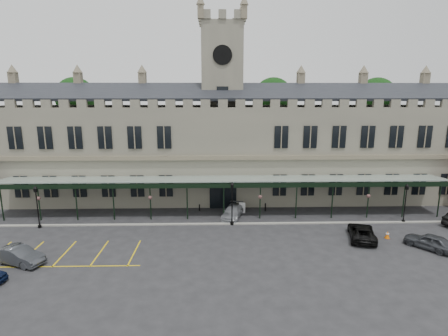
{
  "coord_description": "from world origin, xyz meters",
  "views": [
    {
      "loc": [
        -0.88,
        -29.39,
        13.58
      ],
      "look_at": [
        0.0,
        6.0,
        6.0
      ],
      "focal_mm": 28.0,
      "sensor_mm": 36.0,
      "label": 1
    }
  ],
  "objects_px": {
    "lamp_post_mid": "(232,199)",
    "traffic_cone": "(387,235)",
    "car_taxi": "(233,212)",
    "clock_tower": "(222,97)",
    "lamp_post_right": "(406,200)",
    "car_left_b": "(19,255)",
    "lamp_post_left": "(37,203)",
    "station_building": "(222,149)",
    "sign_board": "(242,208)",
    "car_right_a": "(429,241)",
    "car_van": "(362,232)"
  },
  "relations": [
    {
      "from": "lamp_post_mid",
      "to": "traffic_cone",
      "type": "xyz_separation_m",
      "value": [
        14.7,
        -3.89,
        -2.45
      ]
    },
    {
      "from": "car_taxi",
      "to": "clock_tower",
      "type": "bearing_deg",
      "value": 112.72
    },
    {
      "from": "lamp_post_right",
      "to": "car_left_b",
      "type": "distance_m",
      "value": 37.15
    },
    {
      "from": "clock_tower",
      "to": "car_left_b",
      "type": "relative_size",
      "value": 5.65
    },
    {
      "from": "lamp_post_left",
      "to": "car_taxi",
      "type": "xyz_separation_m",
      "value": [
        20.07,
        2.58,
        -2.02
      ]
    },
    {
      "from": "station_building",
      "to": "sign_board",
      "type": "xyz_separation_m",
      "value": [
        2.18,
        -6.87,
        -5.85
      ]
    },
    {
      "from": "station_building",
      "to": "car_right_a",
      "type": "height_order",
      "value": "station_building"
    },
    {
      "from": "station_building",
      "to": "clock_tower",
      "type": "relative_size",
      "value": 2.42
    },
    {
      "from": "lamp_post_mid",
      "to": "car_taxi",
      "type": "bearing_deg",
      "value": 85.45
    },
    {
      "from": "station_building",
      "to": "lamp_post_mid",
      "type": "xyz_separation_m",
      "value": [
        0.82,
        -10.55,
        -3.68
      ]
    },
    {
      "from": "lamp_post_mid",
      "to": "car_left_b",
      "type": "height_order",
      "value": "lamp_post_mid"
    },
    {
      "from": "clock_tower",
      "to": "car_left_b",
      "type": "height_order",
      "value": "clock_tower"
    },
    {
      "from": "lamp_post_left",
      "to": "lamp_post_mid",
      "type": "distance_m",
      "value": 19.9
    },
    {
      "from": "lamp_post_mid",
      "to": "clock_tower",
      "type": "bearing_deg",
      "value": 94.42
    },
    {
      "from": "lamp_post_mid",
      "to": "car_taxi",
      "type": "relative_size",
      "value": 1.05
    },
    {
      "from": "car_van",
      "to": "car_taxi",
      "type": "bearing_deg",
      "value": -11.79
    },
    {
      "from": "station_building",
      "to": "car_right_a",
      "type": "distance_m",
      "value": 25.36
    },
    {
      "from": "car_right_a",
      "to": "traffic_cone",
      "type": "bearing_deg",
      "value": -81.06
    },
    {
      "from": "car_taxi",
      "to": "car_van",
      "type": "xyz_separation_m",
      "value": [
        12.0,
        -6.18,
        0.03
      ]
    },
    {
      "from": "station_building",
      "to": "car_left_b",
      "type": "relative_size",
      "value": 13.67
    },
    {
      "from": "traffic_cone",
      "to": "lamp_post_mid",
      "type": "bearing_deg",
      "value": 165.18
    },
    {
      "from": "sign_board",
      "to": "car_van",
      "type": "xyz_separation_m",
      "value": [
        10.82,
        -7.62,
        0.06
      ]
    },
    {
      "from": "clock_tower",
      "to": "lamp_post_left",
      "type": "relative_size",
      "value": 5.51
    },
    {
      "from": "sign_board",
      "to": "car_left_b",
      "type": "xyz_separation_m",
      "value": [
        -19.07,
        -11.86,
        0.11
      ]
    },
    {
      "from": "lamp_post_right",
      "to": "car_left_b",
      "type": "relative_size",
      "value": 0.98
    },
    {
      "from": "traffic_cone",
      "to": "car_taxi",
      "type": "distance_m",
      "value": 15.76
    },
    {
      "from": "lamp_post_left",
      "to": "car_right_a",
      "type": "bearing_deg",
      "value": -9.01
    },
    {
      "from": "lamp_post_mid",
      "to": "lamp_post_right",
      "type": "distance_m",
      "value": 18.44
    },
    {
      "from": "car_left_b",
      "to": "car_taxi",
      "type": "height_order",
      "value": "car_left_b"
    },
    {
      "from": "lamp_post_right",
      "to": "clock_tower",
      "type": "bearing_deg",
      "value": 151.58
    },
    {
      "from": "car_right_a",
      "to": "lamp_post_right",
      "type": "bearing_deg",
      "value": -138.84
    },
    {
      "from": "clock_tower",
      "to": "traffic_cone",
      "type": "height_order",
      "value": "clock_tower"
    },
    {
      "from": "traffic_cone",
      "to": "car_left_b",
      "type": "distance_m",
      "value": 32.69
    },
    {
      "from": "lamp_post_mid",
      "to": "car_taxi",
      "type": "xyz_separation_m",
      "value": [
        0.18,
        2.23,
        -2.14
      ]
    },
    {
      "from": "clock_tower",
      "to": "sign_board",
      "type": "distance_m",
      "value": 14.47
    },
    {
      "from": "sign_board",
      "to": "car_right_a",
      "type": "distance_m",
      "value": 18.77
    },
    {
      "from": "car_taxi",
      "to": "car_right_a",
      "type": "distance_m",
      "value": 19.1
    },
    {
      "from": "traffic_cone",
      "to": "station_building",
      "type": "bearing_deg",
      "value": 137.08
    },
    {
      "from": "clock_tower",
      "to": "traffic_cone",
      "type": "bearing_deg",
      "value": -43.09
    },
    {
      "from": "station_building",
      "to": "clock_tower",
      "type": "xyz_separation_m",
      "value": [
        0.0,
        0.09,
        6.64
      ]
    },
    {
      "from": "lamp_post_left",
      "to": "car_taxi",
      "type": "bearing_deg",
      "value": 7.34
    },
    {
      "from": "lamp_post_right",
      "to": "sign_board",
      "type": "distance_m",
      "value": 17.54
    },
    {
      "from": "car_left_b",
      "to": "lamp_post_left",
      "type": "bearing_deg",
      "value": 36.61
    },
    {
      "from": "car_right_a",
      "to": "sign_board",
      "type": "bearing_deg",
      "value": -70.64
    },
    {
      "from": "traffic_cone",
      "to": "clock_tower",
      "type": "bearing_deg",
      "value": 136.91
    },
    {
      "from": "lamp_post_right",
      "to": "sign_board",
      "type": "xyz_separation_m",
      "value": [
        -17.08,
        3.47,
        -1.95
      ]
    },
    {
      "from": "lamp_post_mid",
      "to": "traffic_cone",
      "type": "relative_size",
      "value": 6.7
    },
    {
      "from": "car_taxi",
      "to": "car_van",
      "type": "relative_size",
      "value": 0.92
    },
    {
      "from": "clock_tower",
      "to": "car_right_a",
      "type": "bearing_deg",
      "value": -42.99
    },
    {
      "from": "clock_tower",
      "to": "car_left_b",
      "type": "bearing_deg",
      "value": -131.9
    }
  ]
}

